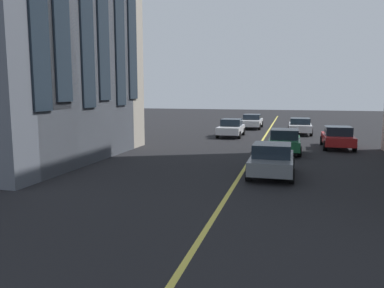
% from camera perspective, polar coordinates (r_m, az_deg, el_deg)
% --- Properties ---
extents(lane_centre_line, '(80.00, 0.16, 0.01)m').
position_cam_1_polar(lane_centre_line, '(17.38, 7.81, -3.94)').
color(lane_centre_line, '#D8C64C').
rests_on(lane_centre_line, ground_plane).
extents(car_white_mid, '(3.90, 1.89, 1.40)m').
position_cam_1_polar(car_white_mid, '(30.28, 5.95, 2.46)').
color(car_white_mid, silver).
rests_on(car_white_mid, ground_plane).
extents(car_white_parked_b, '(4.40, 1.95, 1.37)m').
position_cam_1_polar(car_white_parked_b, '(33.14, 16.03, 2.66)').
color(car_white_parked_b, silver).
rests_on(car_white_parked_b, ground_plane).
extents(car_white_far, '(4.40, 1.95, 1.37)m').
position_cam_1_polar(car_white_far, '(37.42, 9.06, 3.44)').
color(car_white_far, silver).
rests_on(car_white_far, ground_plane).
extents(car_grey_near, '(3.90, 1.89, 1.40)m').
position_cam_1_polar(car_grey_near, '(16.36, 11.99, -2.30)').
color(car_grey_near, slate).
rests_on(car_grey_near, ground_plane).
extents(car_red_oncoming, '(3.90, 1.89, 1.40)m').
position_cam_1_polar(car_red_oncoming, '(25.54, 21.20, 0.96)').
color(car_red_oncoming, '#B21E1E').
rests_on(car_red_oncoming, ground_plane).
extents(car_green_trailing, '(3.90, 1.89, 1.40)m').
position_cam_1_polar(car_green_trailing, '(22.69, 13.83, 0.45)').
color(car_green_trailing, '#1E6038').
rests_on(car_green_trailing, ground_plane).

